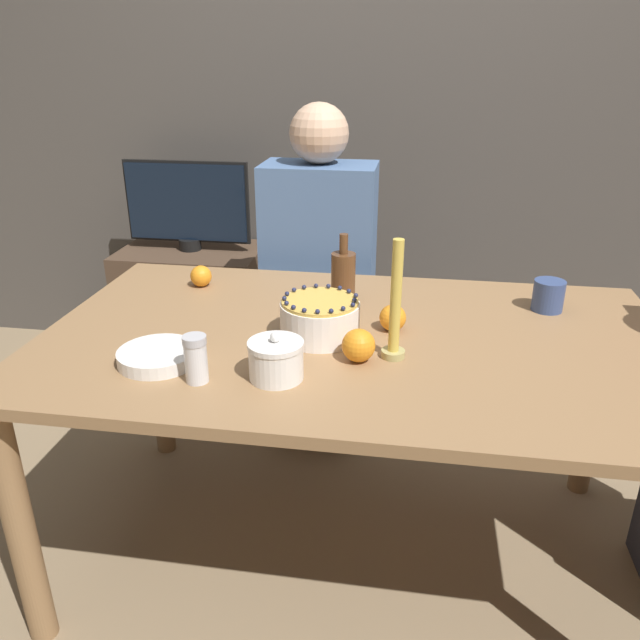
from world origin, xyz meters
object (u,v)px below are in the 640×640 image
cake (320,319)px  tv_monitor (187,204)px  sugar_shaker (196,359)px  sugar_bowl (276,360)px  person_man_blue_shirt (319,300)px  bottle (343,277)px  candle (395,311)px

cake → tv_monitor: bearing=123.9°
cake → tv_monitor: size_ratio=0.36×
sugar_shaker → sugar_bowl: bearing=14.2°
person_man_blue_shirt → tv_monitor: 0.85m
person_man_blue_shirt → bottle: bearing=107.6°
cake → sugar_shaker: cake is taller
sugar_bowl → sugar_shaker: (-0.17, -0.04, 0.01)m
sugar_bowl → bottle: bearing=79.5°
candle → person_man_blue_shirt: person_man_blue_shirt is taller
bottle → person_man_blue_shirt: person_man_blue_shirt is taller
cake → person_man_blue_shirt: person_man_blue_shirt is taller
candle → bottle: bearing=115.8°
candle → bottle: 0.38m
cake → bottle: (0.03, 0.25, 0.03)m
bottle → sugar_bowl: bearing=-100.5°
sugar_bowl → sugar_shaker: sugar_bowl is taller
person_man_blue_shirt → cake: bearing=99.3°
person_man_blue_shirt → sugar_bowl: bearing=93.2°
candle → sugar_bowl: bearing=-150.0°
cake → person_man_blue_shirt: (-0.12, 0.70, -0.23)m
person_man_blue_shirt → sugar_shaker: bearing=83.1°
person_man_blue_shirt → candle: bearing=111.3°
sugar_shaker → candle: (0.43, 0.19, 0.06)m
sugar_shaker → candle: bearing=24.1°
bottle → tv_monitor: bearing=131.6°
bottle → tv_monitor: tv_monitor is taller
person_man_blue_shirt → tv_monitor: size_ratio=2.22×
tv_monitor → cake: bearing=-56.1°
candle → tv_monitor: 1.59m
sugar_shaker → bottle: size_ratio=0.54×
bottle → tv_monitor: 1.23m
sugar_shaker → tv_monitor: size_ratio=0.20×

